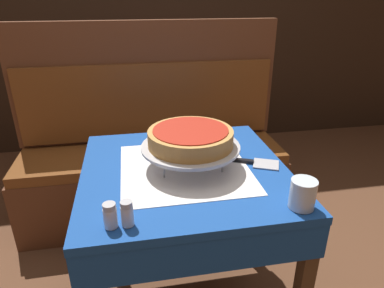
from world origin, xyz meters
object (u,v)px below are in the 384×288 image
Objects in this scene: pizza_pan_stand at (191,147)px; pizza_server at (247,161)px; deep_dish_pizza at (191,137)px; salt_shaker at (110,216)px; booth_bench at (153,164)px; water_glass_near at (303,194)px; dining_table_rear at (167,91)px; condiment_caddy at (172,70)px; dining_table_front at (185,190)px; pepper_shaker at (127,213)px.

pizza_pan_stand is 1.40× the size of pizza_server.
deep_dish_pizza reaches higher than salt_shaker.
booth_bench is 0.93m from pizza_server.
deep_dish_pizza is at bearing 131.80° from water_glass_near.
pizza_server is at bearing 31.45° from salt_shaker.
deep_dish_pizza is 1.19× the size of pizza_server.
booth_bench is 4.27× the size of pizza_pan_stand.
deep_dish_pizza is at bearing 47.88° from salt_shaker.
deep_dish_pizza is 3.37× the size of water_glass_near.
dining_table_rear is 1.49m from pizza_server.
pizza_pan_stand is at bearing -94.74° from condiment_caddy.
dining_table_rear is at bearing 86.05° from dining_table_front.
pepper_shaker is at bearing -127.08° from deep_dish_pizza.
dining_table_front is at bearing -93.95° from dining_table_rear.
dining_table_rear is at bearing 78.33° from salt_shaker.
water_glass_near is at bearing -0.71° from salt_shaker.
dining_table_rear is 1.84m from salt_shaker.
pizza_server reaches higher than dining_table_front.
salt_shaker reaches higher than dining_table_rear.
water_glass_near is 1.20× the size of pepper_shaker.
pizza_server is (0.25, -0.00, 0.11)m from dining_table_front.
pizza_pan_stand is 4.72× the size of pepper_shaker.
booth_bench is 1.19m from salt_shaker.
booth_bench is (-0.08, 0.78, -0.28)m from dining_table_front.
dining_table_rear is 7.71× the size of water_glass_near.
water_glass_near is (0.30, -0.33, -0.08)m from deep_dish_pizza.
pizza_pan_stand is 0.44m from salt_shaker.
dining_table_front is 4.92× the size of condiment_caddy.
deep_dish_pizza reaches higher than pepper_shaker.
salt_shaker is 1.88m from condiment_caddy.
pizza_pan_stand is at bearing -82.47° from booth_bench.
condiment_caddy reaches higher than salt_shaker.
water_glass_near reaches higher than pizza_pan_stand.
dining_table_front is at bearing -84.28° from booth_bench.
deep_dish_pizza reaches higher than dining_table_rear.
dining_table_rear is 1.83m from pepper_shaker.
pizza_pan_stand is 0.24m from pizza_server.
pizza_server is at bearing 33.98° from pepper_shaker.
dining_table_front is at bearing -95.63° from condiment_caddy.
pizza_server is 3.47× the size of salt_shaker.
condiment_caddy is (0.23, 0.74, 0.43)m from booth_bench.
pizza_pan_stand is 0.41m from pepper_shaker.
dining_table_front is 1.48m from dining_table_rear.
condiment_caddy reaches higher than pizza_pan_stand.
condiment_caddy is (-0.10, 1.52, 0.05)m from pizza_server.
salt_shaker is at bearing -130.20° from dining_table_front.
dining_table_rear is at bearing -139.73° from condiment_caddy.
deep_dish_pizza is 0.41m from pepper_shaker.
deep_dish_pizza reaches higher than pizza_pan_stand.
dining_table_front is 0.83m from booth_bench.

